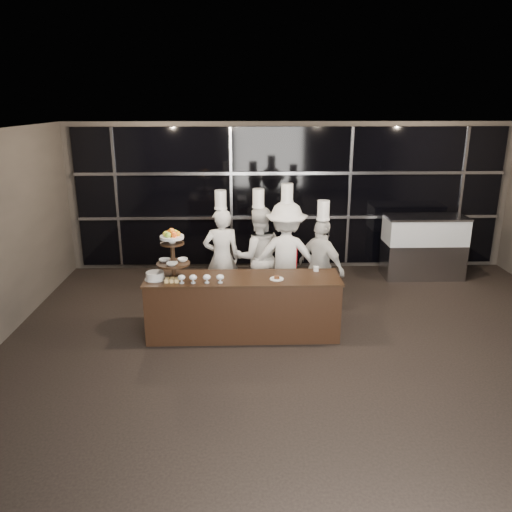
{
  "coord_description": "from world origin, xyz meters",
  "views": [
    {
      "loc": [
        -0.98,
        -5.07,
        3.37
      ],
      "look_at": [
        -0.78,
        2.07,
        1.15
      ],
      "focal_mm": 35.0,
      "sensor_mm": 36.0,
      "label": 1
    }
  ],
  "objects_px": {
    "buffet_counter": "(243,306)",
    "display_stand": "(173,250)",
    "layer_cake": "(155,276)",
    "chef_b": "(258,256)",
    "chef_a": "(222,257)",
    "chef_c": "(286,256)",
    "chef_d": "(321,266)",
    "display_case": "(424,244)"
  },
  "relations": [
    {
      "from": "buffet_counter",
      "to": "chef_b",
      "type": "distance_m",
      "value": 1.29
    },
    {
      "from": "buffet_counter",
      "to": "chef_c",
      "type": "distance_m",
      "value": 1.31
    },
    {
      "from": "chef_c",
      "to": "chef_d",
      "type": "distance_m",
      "value": 0.6
    },
    {
      "from": "buffet_counter",
      "to": "chef_c",
      "type": "xyz_separation_m",
      "value": [
        0.71,
        0.99,
        0.46
      ]
    },
    {
      "from": "layer_cake",
      "to": "display_case",
      "type": "xyz_separation_m",
      "value": [
        4.84,
        2.58,
        -0.29
      ]
    },
    {
      "from": "buffet_counter",
      "to": "display_case",
      "type": "xyz_separation_m",
      "value": [
        3.58,
        2.53,
        0.22
      ]
    },
    {
      "from": "chef_d",
      "to": "chef_a",
      "type": "bearing_deg",
      "value": 166.94
    },
    {
      "from": "display_stand",
      "to": "chef_a",
      "type": "distance_m",
      "value": 1.41
    },
    {
      "from": "chef_c",
      "to": "display_stand",
      "type": "bearing_deg",
      "value": -149.96
    },
    {
      "from": "buffet_counter",
      "to": "display_case",
      "type": "distance_m",
      "value": 4.39
    },
    {
      "from": "display_stand",
      "to": "chef_a",
      "type": "height_order",
      "value": "chef_a"
    },
    {
      "from": "display_case",
      "to": "chef_a",
      "type": "distance_m",
      "value": 4.17
    },
    {
      "from": "buffet_counter",
      "to": "display_case",
      "type": "relative_size",
      "value": 1.82
    },
    {
      "from": "layer_cake",
      "to": "chef_c",
      "type": "relative_size",
      "value": 0.14
    },
    {
      "from": "layer_cake",
      "to": "chef_d",
      "type": "distance_m",
      "value": 2.67
    },
    {
      "from": "display_stand",
      "to": "layer_cake",
      "type": "bearing_deg",
      "value": -169.24
    },
    {
      "from": "display_case",
      "to": "chef_d",
      "type": "xyz_separation_m",
      "value": [
        -2.31,
        -1.75,
        0.13
      ]
    },
    {
      "from": "chef_a",
      "to": "chef_d",
      "type": "relative_size",
      "value": 1.05
    },
    {
      "from": "chef_b",
      "to": "chef_c",
      "type": "distance_m",
      "value": 0.5
    },
    {
      "from": "layer_cake",
      "to": "chef_d",
      "type": "relative_size",
      "value": 0.16
    },
    {
      "from": "chef_b",
      "to": "chef_c",
      "type": "relative_size",
      "value": 0.95
    },
    {
      "from": "chef_c",
      "to": "chef_d",
      "type": "xyz_separation_m",
      "value": [
        0.55,
        -0.21,
        -0.11
      ]
    },
    {
      "from": "display_stand",
      "to": "chef_c",
      "type": "distance_m",
      "value": 2.02
    },
    {
      "from": "layer_cake",
      "to": "chef_b",
      "type": "height_order",
      "value": "chef_b"
    },
    {
      "from": "display_case",
      "to": "chef_c",
      "type": "xyz_separation_m",
      "value": [
        -2.87,
        -1.54,
        0.24
      ]
    },
    {
      "from": "chef_a",
      "to": "chef_d",
      "type": "bearing_deg",
      "value": -13.06
    },
    {
      "from": "chef_a",
      "to": "chef_c",
      "type": "xyz_separation_m",
      "value": [
        1.07,
        -0.17,
        0.05
      ]
    },
    {
      "from": "chef_c",
      "to": "chef_d",
      "type": "height_order",
      "value": "chef_c"
    },
    {
      "from": "buffet_counter",
      "to": "display_stand",
      "type": "bearing_deg",
      "value": -179.99
    },
    {
      "from": "buffet_counter",
      "to": "display_stand",
      "type": "xyz_separation_m",
      "value": [
        -1.0,
        -0.0,
        0.87
      ]
    },
    {
      "from": "chef_a",
      "to": "chef_c",
      "type": "height_order",
      "value": "chef_c"
    },
    {
      "from": "layer_cake",
      "to": "display_case",
      "type": "distance_m",
      "value": 5.49
    },
    {
      "from": "layer_cake",
      "to": "chef_a",
      "type": "xyz_separation_m",
      "value": [
        0.91,
        1.21,
        -0.1
      ]
    },
    {
      "from": "chef_b",
      "to": "display_stand",
      "type": "bearing_deg",
      "value": -136.49
    },
    {
      "from": "chef_c",
      "to": "display_case",
      "type": "bearing_deg",
      "value": 28.22
    },
    {
      "from": "layer_cake",
      "to": "chef_c",
      "type": "xyz_separation_m",
      "value": [
        1.98,
        1.04,
        -0.05
      ]
    },
    {
      "from": "display_stand",
      "to": "chef_c",
      "type": "bearing_deg",
      "value": 30.04
    },
    {
      "from": "chef_b",
      "to": "chef_c",
      "type": "xyz_separation_m",
      "value": [
        0.45,
        -0.21,
        0.05
      ]
    },
    {
      "from": "display_stand",
      "to": "chef_c",
      "type": "xyz_separation_m",
      "value": [
        1.71,
        0.99,
        -0.42
      ]
    },
    {
      "from": "layer_cake",
      "to": "chef_d",
      "type": "height_order",
      "value": "chef_d"
    },
    {
      "from": "buffet_counter",
      "to": "display_case",
      "type": "height_order",
      "value": "display_case"
    },
    {
      "from": "chef_b",
      "to": "display_case",
      "type": "bearing_deg",
      "value": 21.84
    }
  ]
}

